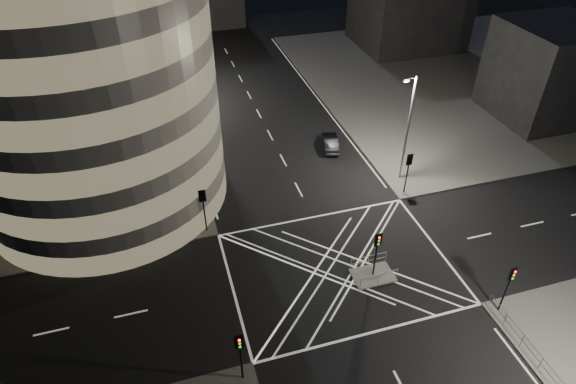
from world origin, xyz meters
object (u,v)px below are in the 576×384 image
object	(u,v)px
central_island	(373,275)
traffic_signal_fr	(408,166)
street_lamp_left_far	(163,60)
street_lamp_right_far	(408,126)
sedan	(330,142)
traffic_signal_island	(377,247)
street_lamp_left_near	(182,141)
traffic_signal_nr	(510,281)
traffic_signal_nl	(240,349)
traffic_signal_fl	(203,203)

from	to	relation	value
central_island	traffic_signal_fr	distance (m)	11.10
street_lamp_left_far	street_lamp_right_far	bearing A→B (deg)	-48.06
central_island	sedan	size ratio (longest dim) A/B	0.74
traffic_signal_island	street_lamp_left_near	size ratio (longest dim) A/B	0.40
traffic_signal_nr	street_lamp_right_far	size ratio (longest dim) A/B	0.40
central_island	traffic_signal_nl	xyz separation A→B (m)	(-10.80, -5.30, 2.84)
street_lamp_left_near	sedan	xyz separation A→B (m)	(14.62, 3.78, -4.87)
traffic_signal_fr	traffic_signal_nr	size ratio (longest dim) A/B	1.00
traffic_signal_nl	street_lamp_right_far	xyz separation A→B (m)	(18.24, 15.80, 2.63)
traffic_signal_nl	traffic_signal_fr	xyz separation A→B (m)	(17.60, 13.60, 0.00)
traffic_signal_fr	traffic_signal_nl	bearing A→B (deg)	-142.31
traffic_signal_fl	street_lamp_left_far	size ratio (longest dim) A/B	0.40
traffic_signal_fl	traffic_signal_nr	distance (m)	22.24
traffic_signal_nr	street_lamp_left_near	world-z (taller)	street_lamp_left_near
traffic_signal_fl	central_island	bearing A→B (deg)	-37.54
traffic_signal_nl	traffic_signal_nr	bearing A→B (deg)	0.00
traffic_signal_nr	central_island	bearing A→B (deg)	142.07
traffic_signal_nl	street_lamp_left_near	bearing A→B (deg)	91.94
traffic_signal_fl	traffic_signal_fr	xyz separation A→B (m)	(17.60, 0.00, 0.00)
traffic_signal_fr	street_lamp_left_near	xyz separation A→B (m)	(-18.24, 5.20, 2.63)
central_island	traffic_signal_island	distance (m)	2.84
traffic_signal_island	street_lamp_left_near	distance (m)	17.89
traffic_signal_fl	street_lamp_right_far	bearing A→B (deg)	6.88
sedan	traffic_signal_fl	bearing A→B (deg)	48.12
street_lamp_left_near	street_lamp_left_far	xyz separation A→B (m)	(0.00, 18.00, 0.00)
traffic_signal_nr	traffic_signal_nl	bearing A→B (deg)	180.00
traffic_signal_nr	street_lamp_left_far	world-z (taller)	street_lamp_left_far
traffic_signal_nr	street_lamp_left_near	bearing A→B (deg)	134.13
street_lamp_left_near	sedan	distance (m)	15.87
street_lamp_right_far	sedan	bearing A→B (deg)	122.10
traffic_signal_fr	street_lamp_left_far	bearing A→B (deg)	128.17
street_lamp_left_near	central_island	bearing A→B (deg)	-49.73
street_lamp_right_far	traffic_signal_nl	bearing A→B (deg)	-139.09
street_lamp_left_near	street_lamp_left_far	world-z (taller)	same
street_lamp_right_far	sedan	size ratio (longest dim) A/B	2.46
central_island	street_lamp_right_far	size ratio (longest dim) A/B	0.30
central_island	traffic_signal_fl	size ratio (longest dim) A/B	0.75
central_island	street_lamp_left_near	world-z (taller)	street_lamp_left_near
traffic_signal_fl	sedan	distance (m)	16.77
street_lamp_left_far	street_lamp_right_far	world-z (taller)	same
traffic_signal_fl	sedan	world-z (taller)	traffic_signal_fl
street_lamp_left_near	street_lamp_right_far	distance (m)	19.11
traffic_signal_island	sedan	size ratio (longest dim) A/B	0.98
traffic_signal_fl	street_lamp_left_far	world-z (taller)	street_lamp_left_far
traffic_signal_fr	traffic_signal_island	xyz separation A→B (m)	(-6.80, -8.30, 0.00)
central_island	street_lamp_right_far	distance (m)	13.98
traffic_signal_island	traffic_signal_fr	bearing A→B (deg)	50.67
traffic_signal_nr	street_lamp_left_far	size ratio (longest dim) A/B	0.40
street_lamp_right_far	sedan	world-z (taller)	street_lamp_right_far
traffic_signal_nl	street_lamp_right_far	bearing A→B (deg)	40.91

